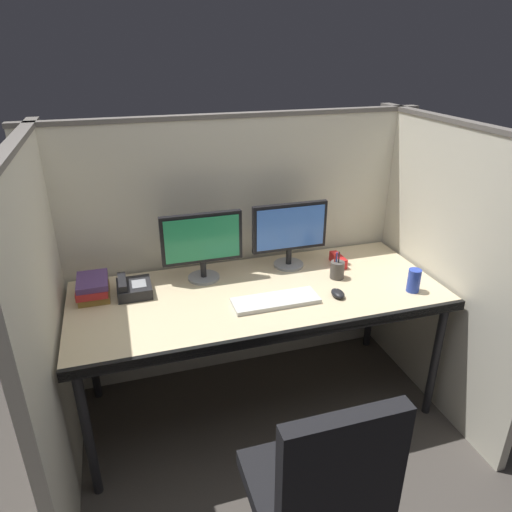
{
  "coord_description": "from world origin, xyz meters",
  "views": [
    {
      "loc": [
        -0.64,
        -1.73,
        1.92
      ],
      "look_at": [
        0.0,
        0.35,
        0.92
      ],
      "focal_mm": 32.99,
      "sensor_mm": 36.0,
      "label": 1
    }
  ],
  "objects_px": {
    "desk": "(260,301)",
    "keyboard_main": "(276,301)",
    "soda_can": "(414,280)",
    "pen_cup": "(337,270)",
    "monitor_right": "(290,231)",
    "red_stapler": "(338,260)",
    "computer_mouse": "(338,293)",
    "book_stack": "(93,288)",
    "monitor_left": "(202,242)",
    "desk_phone": "(133,288)"
  },
  "relations": [
    {
      "from": "desk",
      "to": "pen_cup",
      "type": "height_order",
      "value": "pen_cup"
    },
    {
      "from": "monitor_right",
      "to": "computer_mouse",
      "type": "relative_size",
      "value": 4.48
    },
    {
      "from": "monitor_left",
      "to": "desk",
      "type": "bearing_deg",
      "value": -44.29
    },
    {
      "from": "pen_cup",
      "to": "desk_phone",
      "type": "relative_size",
      "value": 0.83
    },
    {
      "from": "monitor_right",
      "to": "pen_cup",
      "type": "relative_size",
      "value": 2.72
    },
    {
      "from": "keyboard_main",
      "to": "pen_cup",
      "type": "xyz_separation_m",
      "value": [
        0.41,
        0.16,
        0.04
      ]
    },
    {
      "from": "book_stack",
      "to": "pen_cup",
      "type": "bearing_deg",
      "value": -7.6
    },
    {
      "from": "pen_cup",
      "to": "desk_phone",
      "type": "height_order",
      "value": "pen_cup"
    },
    {
      "from": "book_stack",
      "to": "computer_mouse",
      "type": "bearing_deg",
      "value": -16.91
    },
    {
      "from": "desk_phone",
      "to": "pen_cup",
      "type": "bearing_deg",
      "value": -7.53
    },
    {
      "from": "keyboard_main",
      "to": "soda_can",
      "type": "xyz_separation_m",
      "value": [
        0.72,
        -0.09,
        0.05
      ]
    },
    {
      "from": "keyboard_main",
      "to": "book_stack",
      "type": "relative_size",
      "value": 1.97
    },
    {
      "from": "keyboard_main",
      "to": "book_stack",
      "type": "height_order",
      "value": "book_stack"
    },
    {
      "from": "desk",
      "to": "keyboard_main",
      "type": "xyz_separation_m",
      "value": [
        0.05,
        -0.12,
        0.06
      ]
    },
    {
      "from": "soda_can",
      "to": "keyboard_main",
      "type": "bearing_deg",
      "value": 172.48
    },
    {
      "from": "desk",
      "to": "monitor_right",
      "type": "bearing_deg",
      "value": 44.99
    },
    {
      "from": "keyboard_main",
      "to": "soda_can",
      "type": "height_order",
      "value": "soda_can"
    },
    {
      "from": "monitor_left",
      "to": "book_stack",
      "type": "bearing_deg",
      "value": -176.81
    },
    {
      "from": "keyboard_main",
      "to": "pen_cup",
      "type": "height_order",
      "value": "pen_cup"
    },
    {
      "from": "soda_can",
      "to": "book_stack",
      "type": "distance_m",
      "value": 1.63
    },
    {
      "from": "desk",
      "to": "keyboard_main",
      "type": "distance_m",
      "value": 0.14
    },
    {
      "from": "soda_can",
      "to": "desk_phone",
      "type": "bearing_deg",
      "value": 164.14
    },
    {
      "from": "computer_mouse",
      "to": "pen_cup",
      "type": "bearing_deg",
      "value": 65.57
    },
    {
      "from": "pen_cup",
      "to": "book_stack",
      "type": "relative_size",
      "value": 0.72
    },
    {
      "from": "computer_mouse",
      "to": "red_stapler",
      "type": "height_order",
      "value": "red_stapler"
    },
    {
      "from": "monitor_right",
      "to": "book_stack",
      "type": "bearing_deg",
      "value": -177.32
    },
    {
      "from": "red_stapler",
      "to": "soda_can",
      "type": "xyz_separation_m",
      "value": [
        0.23,
        -0.4,
        0.03
      ]
    },
    {
      "from": "computer_mouse",
      "to": "book_stack",
      "type": "relative_size",
      "value": 0.44
    },
    {
      "from": "monitor_right",
      "to": "keyboard_main",
      "type": "height_order",
      "value": "monitor_right"
    },
    {
      "from": "computer_mouse",
      "to": "desk",
      "type": "bearing_deg",
      "value": 157.32
    },
    {
      "from": "desk_phone",
      "to": "book_stack",
      "type": "height_order",
      "value": "book_stack"
    },
    {
      "from": "keyboard_main",
      "to": "pen_cup",
      "type": "relative_size",
      "value": 2.72
    },
    {
      "from": "monitor_left",
      "to": "book_stack",
      "type": "relative_size",
      "value": 1.97
    },
    {
      "from": "monitor_right",
      "to": "red_stapler",
      "type": "distance_m",
      "value": 0.34
    },
    {
      "from": "monitor_left",
      "to": "keyboard_main",
      "type": "distance_m",
      "value": 0.5
    },
    {
      "from": "monitor_right",
      "to": "computer_mouse",
      "type": "xyz_separation_m",
      "value": [
        0.11,
        -0.41,
        -0.2
      ]
    },
    {
      "from": "monitor_right",
      "to": "pen_cup",
      "type": "height_order",
      "value": "monitor_right"
    },
    {
      "from": "pen_cup",
      "to": "book_stack",
      "type": "xyz_separation_m",
      "value": [
        -1.27,
        0.17,
        0.0
      ]
    },
    {
      "from": "monitor_right",
      "to": "keyboard_main",
      "type": "xyz_separation_m",
      "value": [
        -0.21,
        -0.37,
        -0.2
      ]
    },
    {
      "from": "desk",
      "to": "desk_phone",
      "type": "xyz_separation_m",
      "value": [
        -0.62,
        0.18,
        0.08
      ]
    },
    {
      "from": "monitor_right",
      "to": "desk_phone",
      "type": "distance_m",
      "value": 0.9
    },
    {
      "from": "computer_mouse",
      "to": "desk_phone",
      "type": "distance_m",
      "value": 1.04
    },
    {
      "from": "monitor_left",
      "to": "soda_can",
      "type": "distance_m",
      "value": 1.11
    },
    {
      "from": "monitor_right",
      "to": "computer_mouse",
      "type": "distance_m",
      "value": 0.47
    },
    {
      "from": "monitor_right",
      "to": "desk_phone",
      "type": "height_order",
      "value": "monitor_right"
    },
    {
      "from": "monitor_right",
      "to": "keyboard_main",
      "type": "bearing_deg",
      "value": -119.24
    },
    {
      "from": "monitor_left",
      "to": "red_stapler",
      "type": "relative_size",
      "value": 2.87
    },
    {
      "from": "pen_cup",
      "to": "desk_phone",
      "type": "xyz_separation_m",
      "value": [
        -1.07,
        0.14,
        -0.02
      ]
    },
    {
      "from": "red_stapler",
      "to": "desk_phone",
      "type": "distance_m",
      "value": 1.15
    },
    {
      "from": "computer_mouse",
      "to": "book_stack",
      "type": "xyz_separation_m",
      "value": [
        -1.18,
        0.36,
        0.03
      ]
    }
  ]
}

